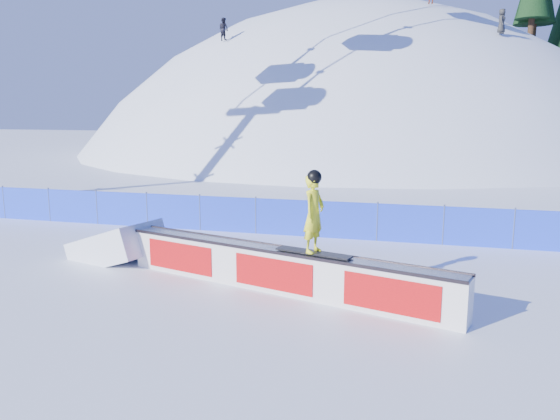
# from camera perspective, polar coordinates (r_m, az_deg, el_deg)

# --- Properties ---
(ground) EXTENTS (160.00, 160.00, 0.00)m
(ground) POSITION_cam_1_polar(r_m,az_deg,el_deg) (14.61, -11.61, -6.04)
(ground) COLOR white
(ground) RESTS_ON ground
(snow_hill) EXTENTS (64.00, 64.00, 64.00)m
(snow_hill) POSITION_cam_1_polar(r_m,az_deg,el_deg) (59.16, 7.76, -11.50)
(snow_hill) COLOR white
(snow_hill) RESTS_ON ground
(safety_fence) EXTENTS (22.05, 0.05, 1.30)m
(safety_fence) POSITION_cam_1_polar(r_m,az_deg,el_deg) (18.49, -5.50, -0.46)
(safety_fence) COLOR blue
(safety_fence) RESTS_ON ground
(rail_box) EXTENTS (8.26, 2.95, 1.01)m
(rail_box) POSITION_cam_1_polar(r_m,az_deg,el_deg) (12.48, -0.07, -6.30)
(rail_box) COLOR silver
(rail_box) RESTS_ON ground
(snow_ramp) EXTENTS (2.86, 2.22, 1.57)m
(snow_ramp) POSITION_cam_1_polar(r_m,az_deg,el_deg) (15.91, -16.59, -4.90)
(snow_ramp) COLOR white
(snow_ramp) RESTS_ON ground
(snowboarder) EXTENTS (1.77, 0.80, 1.83)m
(snowboarder) POSITION_cam_1_polar(r_m,az_deg,el_deg) (11.73, 3.56, -0.30)
(snowboarder) COLOR black
(snowboarder) RESTS_ON rail_box
(distant_skiers) EXTENTS (20.36, 10.50, 6.06)m
(distant_skiers) POSITION_cam_1_polar(r_m,az_deg,el_deg) (45.45, 8.02, 20.41)
(distant_skiers) COLOR black
(distant_skiers) RESTS_ON ground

